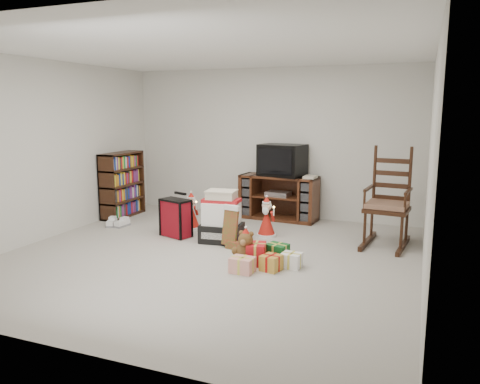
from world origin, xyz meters
name	(u,v)px	position (x,y,z in m)	size (l,w,h in m)	color
room	(208,157)	(0.00, 0.00, 1.25)	(5.01, 5.01, 2.51)	#BAB4AB
tv_stand	(279,197)	(0.23, 2.24, 0.37)	(1.32, 0.55, 0.73)	#4F2716
bookshelf	(122,186)	(-2.32, 1.48, 0.53)	(0.30, 0.90, 1.10)	#351B0E
rocking_chair	(387,210)	(2.02, 1.36, 0.47)	(0.65, 0.97, 1.38)	#351B0E
gift_pile	(222,220)	(-0.11, 0.66, 0.31)	(0.60, 0.47, 0.71)	black
red_suitcase	(176,218)	(-0.83, 0.65, 0.28)	(0.47, 0.34, 0.65)	maroon
stocking	(230,226)	(0.11, 0.44, 0.29)	(0.27, 0.12, 0.58)	#0D7B22
teddy_bear	(246,250)	(0.54, -0.10, 0.18)	(0.27, 0.24, 0.40)	brown
santa_figurine	(266,221)	(0.38, 1.15, 0.23)	(0.29, 0.27, 0.59)	#B41C13
mrs_claus_figurine	(191,215)	(-0.83, 1.14, 0.22)	(0.28, 0.27, 0.58)	#B41C13
sneaker_pair	(117,223)	(-1.99, 0.84, 0.05)	(0.35, 0.30, 0.10)	white
gift_cluster	(268,257)	(0.81, -0.11, 0.12)	(0.71, 0.80, 0.24)	red
crt_television	(282,160)	(0.28, 2.24, 0.99)	(0.79, 0.64, 0.52)	black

